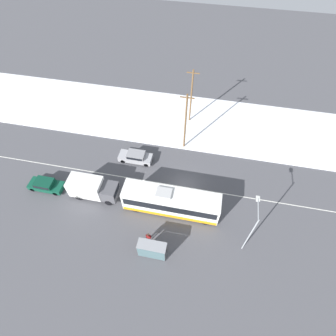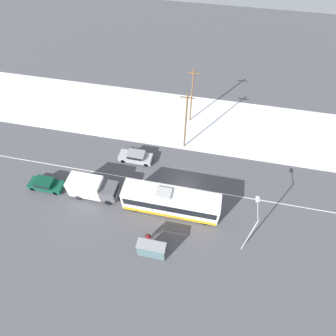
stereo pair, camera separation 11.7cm
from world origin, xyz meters
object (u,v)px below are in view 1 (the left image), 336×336
streetlamp (252,226)px  utility_pole_roadside (186,122)px  parked_car_near_truck (46,184)px  pedestrian_at_stop (149,237)px  bus_shelter (151,250)px  utility_pole_snowlot (191,96)px  box_truck (92,188)px  city_bus (171,202)px  sedan_car (136,157)px

streetlamp → utility_pole_roadside: bearing=123.5°
utility_pole_roadside → parked_car_near_truck: bearing=-146.7°
pedestrian_at_stop → streetlamp: size_ratio=0.25×
parked_car_near_truck → streetlamp: size_ratio=0.64×
pedestrian_at_stop → utility_pole_roadside: 15.74m
bus_shelter → utility_pole_snowlot: (0.78, 22.69, 3.06)m
box_truck → parked_car_near_truck: (-6.52, -0.23, -0.81)m
parked_car_near_truck → pedestrian_at_stop: bearing=-16.5°
streetlamp → utility_pole_roadside: (-8.91, 13.46, 0.38)m
city_bus → bus_shelter: 6.23m
box_truck → sedan_car: box_truck is taller
sedan_car → streetlamp: (15.18, -9.52, 3.69)m
box_truck → sedan_car: (3.68, 6.62, -0.79)m
streetlamp → utility_pole_snowlot: utility_pole_snowlot is taller
city_bus → utility_pole_snowlot: utility_pole_snowlot is taller
city_bus → sedan_car: (-6.36, 6.75, -0.95)m
pedestrian_at_stop → utility_pole_roadside: utility_pole_roadside is taller
streetlamp → box_truck: bearing=171.3°
pedestrian_at_stop → utility_pole_snowlot: size_ratio=0.19×
parked_car_near_truck → utility_pole_roadside: 20.10m
box_truck → parked_car_near_truck: bearing=-177.9°
parked_car_near_truck → pedestrian_at_stop: pedestrian_at_stop is taller
city_bus → streetlamp: bearing=-17.4°
sedan_car → utility_pole_roadside: (6.26, 3.94, 4.07)m
pedestrian_at_stop → utility_pole_snowlot: utility_pole_snowlot is taller
parked_car_near_truck → utility_pole_snowlot: 23.70m
bus_shelter → streetlamp: (9.75, 3.39, 2.82)m
city_bus → bus_shelter: size_ratio=3.73×
utility_pole_snowlot → box_truck: bearing=-121.1°
box_truck → bus_shelter: 11.07m
bus_shelter → utility_pole_snowlot: size_ratio=0.34×
box_truck → parked_car_near_truck: 6.57m
streetlamp → utility_pole_roadside: 16.15m
city_bus → utility_pole_roadside: bearing=90.5°
city_bus → utility_pole_roadside: utility_pole_roadside is taller
city_bus → pedestrian_at_stop: city_bus is taller
utility_pole_roadside → utility_pole_snowlot: utility_pole_roadside is taller
pedestrian_at_stop → bus_shelter: (0.76, -1.67, 0.60)m
parked_car_near_truck → utility_pole_snowlot: (16.41, 16.63, 3.95)m
utility_pole_roadside → utility_pole_snowlot: (-0.05, 5.84, -0.14)m
box_truck → pedestrian_at_stop: 9.56m
sedan_car → utility_pole_roadside: 8.44m
box_truck → bus_shelter: box_truck is taller
bus_shelter → utility_pole_roadside: (0.83, 16.85, 3.20)m
city_bus → parked_car_near_truck: 16.59m
city_bus → utility_pole_snowlot: 16.79m
city_bus → utility_pole_snowlot: (-0.15, 16.53, 2.98)m
streetlamp → utility_pole_snowlot: size_ratio=0.77×
city_bus → utility_pole_snowlot: bearing=90.5°
sedan_car → box_truck: bearing=61.0°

